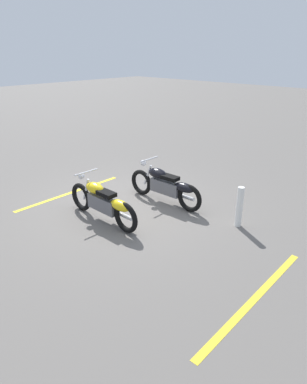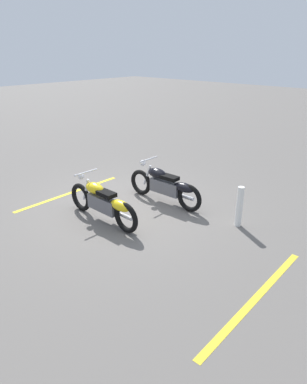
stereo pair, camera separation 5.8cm
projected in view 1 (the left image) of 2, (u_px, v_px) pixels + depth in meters
The scene contains 6 objects.
ground_plane at pixel (125, 206), 8.49m from camera, with size 60.00×60.00×0.00m, color #66605B.
motorcycle_bright_foreground at pixel (103, 202), 7.59m from camera, with size 2.23×0.62×1.04m.
motorcycle_dark_foreground at pixel (166, 186), 8.50m from camera, with size 2.23×0.62×1.04m.
bollard_post at pixel (239, 207), 7.39m from camera, with size 0.14×0.14×0.90m, color white.
parking_stripe_near at pixel (70, 193), 9.27m from camera, with size 3.20×0.12×0.01m, color yellow.
parking_stripe_mid at pixel (255, 299), 5.36m from camera, with size 3.20×0.12×0.01m, color yellow.
Camera 1 is at (5.77, -5.16, 3.58)m, focal length 32.55 mm.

